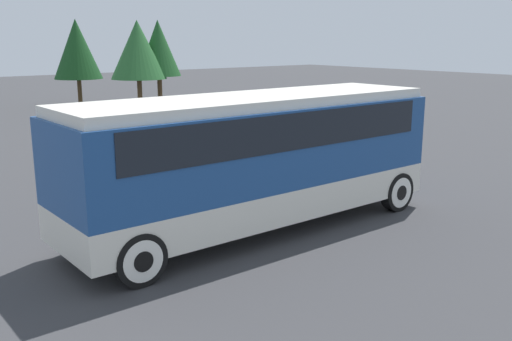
# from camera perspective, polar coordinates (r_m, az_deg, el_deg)

# --- Properties ---
(ground_plane) EXTENTS (120.00, 120.00, 0.00)m
(ground_plane) POSITION_cam_1_polar(r_m,az_deg,el_deg) (13.46, 0.00, -5.84)
(ground_plane) COLOR #38383A
(tour_bus) EXTENTS (9.14, 2.61, 3.12)m
(tour_bus) POSITION_cam_1_polar(r_m,az_deg,el_deg) (13.03, 0.33, 2.06)
(tour_bus) COLOR silver
(tour_bus) RESTS_ON ground_plane
(parked_car_near) EXTENTS (4.16, 1.93, 1.52)m
(parked_car_near) POSITION_cam_1_polar(r_m,az_deg,el_deg) (19.63, -5.00, 2.42)
(parked_car_near) COLOR #2D5638
(parked_car_near) RESTS_ON ground_plane
(parked_car_mid) EXTENTS (4.26, 1.91, 1.38)m
(parked_car_mid) POSITION_cam_1_polar(r_m,az_deg,el_deg) (22.04, -6.18, 3.44)
(parked_car_mid) COLOR navy
(parked_car_mid) RESTS_ON ground_plane
(tree_left) EXTENTS (3.12, 3.12, 5.59)m
(tree_left) POSITION_cam_1_polar(r_m,az_deg,el_deg) (39.87, -17.48, 11.50)
(tree_left) COLOR brown
(tree_left) RESTS_ON ground_plane
(tree_center) EXTENTS (2.61, 2.61, 5.43)m
(tree_center) POSITION_cam_1_polar(r_m,az_deg,el_deg) (35.14, -9.74, 11.96)
(tree_center) COLOR brown
(tree_center) RESTS_ON ground_plane
(tree_right) EXTENTS (3.23, 3.23, 5.39)m
(tree_right) POSITION_cam_1_polar(r_m,az_deg,el_deg) (34.42, -11.73, 11.74)
(tree_right) COLOR brown
(tree_right) RESTS_ON ground_plane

